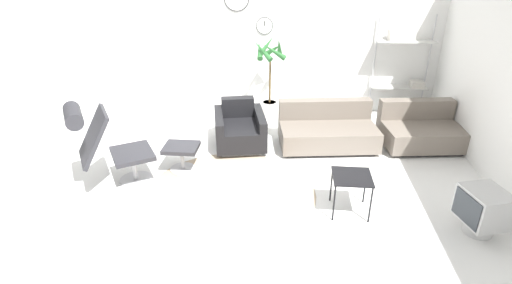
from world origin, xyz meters
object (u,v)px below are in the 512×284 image
(armchair_red, at_px, (240,130))
(lounge_chair, at_px, (102,138))
(couch_low, at_px, (327,131))
(shelf_unit, at_px, (404,54))
(potted_plant, at_px, (269,77))
(couch_second, at_px, (420,131))
(crt_television, at_px, (483,210))
(side_table, at_px, (352,180))
(ottoman, at_px, (181,152))

(armchair_red, bearing_deg, lounge_chair, 29.92)
(couch_low, bearing_deg, shelf_unit, -141.50)
(armchair_red, relative_size, potted_plant, 0.70)
(couch_low, height_order, couch_second, same)
(crt_television, height_order, shelf_unit, shelf_unit)
(couch_second, bearing_deg, crt_television, 83.43)
(crt_television, bearing_deg, couch_low, 20.19)
(armchair_red, distance_m, couch_second, 2.87)
(lounge_chair, distance_m, crt_television, 4.52)
(lounge_chair, distance_m, potted_plant, 3.31)
(side_table, bearing_deg, armchair_red, 132.31)
(couch_low, relative_size, crt_television, 2.84)
(couch_low, xyz_separation_m, couch_second, (1.48, 0.14, 0.00))
(couch_low, distance_m, side_table, 1.83)
(couch_second, bearing_deg, ottoman, 9.91)
(couch_second, bearing_deg, couch_low, -2.39)
(couch_low, bearing_deg, lounge_chair, 19.62)
(couch_low, height_order, crt_television, couch_low)
(armchair_red, distance_m, side_table, 2.29)
(lounge_chair, height_order, ottoman, lounge_chair)
(crt_television, height_order, potted_plant, potted_plant)
(ottoman, bearing_deg, armchair_red, 51.03)
(lounge_chair, xyz_separation_m, couch_second, (4.42, 1.67, -0.46))
(lounge_chair, height_order, couch_low, lounge_chair)
(crt_television, distance_m, potted_plant, 4.13)
(couch_second, relative_size, potted_plant, 0.86)
(crt_television, distance_m, shelf_unit, 3.65)
(side_table, bearing_deg, ottoman, 160.13)
(couch_low, xyz_separation_m, crt_television, (1.52, -2.09, 0.05))
(couch_low, xyz_separation_m, potted_plant, (-1.00, 1.15, 0.52))
(ottoman, xyz_separation_m, couch_low, (2.09, 1.00, -0.03))
(potted_plant, distance_m, shelf_unit, 2.44)
(potted_plant, height_order, shelf_unit, shelf_unit)
(lounge_chair, distance_m, ottoman, 1.09)
(side_table, relative_size, shelf_unit, 0.26)
(crt_television, relative_size, shelf_unit, 0.30)
(potted_plant, relative_size, shelf_unit, 0.82)
(shelf_unit, bearing_deg, lounge_chair, -145.45)
(couch_low, distance_m, couch_second, 1.48)
(armchair_red, relative_size, couch_second, 0.80)
(lounge_chair, height_order, armchair_red, lounge_chair)
(potted_plant, bearing_deg, lounge_chair, -125.96)
(lounge_chair, xyz_separation_m, couch_low, (2.94, 1.53, -0.46))
(lounge_chair, bearing_deg, armchair_red, 100.19)
(lounge_chair, xyz_separation_m, side_table, (3.09, -0.28, -0.27))
(couch_low, height_order, potted_plant, potted_plant)
(ottoman, height_order, side_table, side_table)
(armchair_red, relative_size, shelf_unit, 0.57)
(side_table, xyz_separation_m, shelf_unit, (1.24, 3.27, 0.73))
(ottoman, xyz_separation_m, armchair_red, (0.71, 0.88, -0.02))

